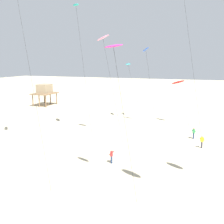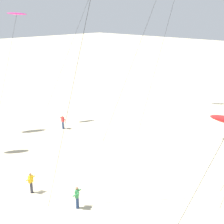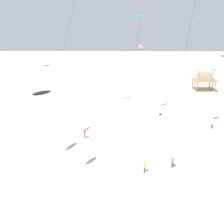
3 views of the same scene
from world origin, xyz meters
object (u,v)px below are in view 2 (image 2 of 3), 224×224
kite_flyer_furthest (31,182)px  kite_magenta (16,16)px  kite_flyer_middle (63,122)px  kite_flyer_nearest (77,197)px

kite_flyer_furthest → kite_magenta: bearing=151.0°
kite_flyer_middle → kite_flyer_furthest: (8.98, -9.61, 0.00)m
kite_flyer_nearest → kite_flyer_furthest: (-3.93, -1.21, 0.00)m
kite_flyer_middle → kite_flyer_nearest: bearing=-33.1°
kite_magenta → kite_flyer_middle: bearing=22.0°
kite_flyer_nearest → kite_flyer_furthest: same height
kite_flyer_nearest → kite_flyer_furthest: 4.11m
kite_magenta → kite_flyer_nearest: bearing=-20.0°
kite_magenta → kite_flyer_furthest: 19.61m
kite_magenta → kite_flyer_furthest: (13.83, -7.66, -11.60)m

